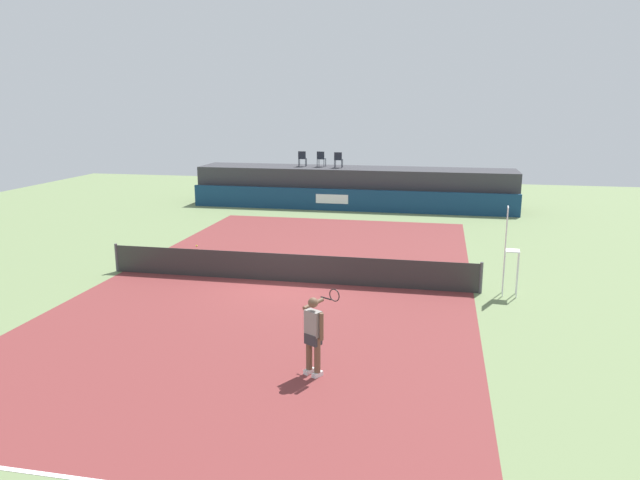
% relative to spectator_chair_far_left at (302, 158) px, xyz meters
% --- Properties ---
extents(ground_plane, '(48.00, 48.00, 0.00)m').
position_rel_spectator_chair_far_left_xyz_m(ground_plane, '(3.08, -12.33, -2.69)').
color(ground_plane, '#6B7F51').
extents(court_inner, '(12.00, 22.00, 0.00)m').
position_rel_spectator_chair_far_left_xyz_m(court_inner, '(3.08, -15.33, -2.69)').
color(court_inner, maroon).
rests_on(court_inner, ground).
extents(sponsor_wall, '(18.00, 0.22, 1.20)m').
position_rel_spectator_chair_far_left_xyz_m(sponsor_wall, '(3.07, -1.83, -2.09)').
color(sponsor_wall, navy).
rests_on(sponsor_wall, ground).
extents(spectator_platform, '(18.00, 2.80, 2.20)m').
position_rel_spectator_chair_far_left_xyz_m(spectator_platform, '(3.08, -0.03, -1.59)').
color(spectator_platform, '#38383D').
rests_on(spectator_platform, ground).
extents(spectator_chair_far_left, '(0.47, 0.47, 0.89)m').
position_rel_spectator_chair_far_left_xyz_m(spectator_chair_far_left, '(0.00, 0.00, 0.00)').
color(spectator_chair_far_left, '#1E232D').
rests_on(spectator_chair_far_left, spectator_platform).
extents(spectator_chair_left, '(0.47, 0.47, 0.89)m').
position_rel_spectator_chair_far_left_xyz_m(spectator_chair_left, '(1.10, 0.06, 0.00)').
color(spectator_chair_left, '#1E232D').
rests_on(spectator_chair_left, spectator_platform).
extents(spectator_chair_center, '(0.44, 0.44, 0.89)m').
position_rel_spectator_chair_far_left_xyz_m(spectator_chair_center, '(2.17, -0.27, 0.00)').
color(spectator_chair_center, '#1E232D').
rests_on(spectator_chair_center, spectator_platform).
extents(umpire_chair, '(0.47, 0.47, 2.76)m').
position_rel_spectator_chair_far_left_xyz_m(umpire_chair, '(10.03, -15.33, -1.11)').
color(umpire_chair, white).
rests_on(umpire_chair, ground).
extents(tennis_net, '(12.40, 0.02, 0.95)m').
position_rel_spectator_chair_far_left_xyz_m(tennis_net, '(3.08, -15.33, -2.22)').
color(tennis_net, '#2D2D2D').
rests_on(tennis_net, ground).
extents(net_post_near, '(0.10, 0.10, 1.00)m').
position_rel_spectator_chair_far_left_xyz_m(net_post_near, '(-3.12, -15.33, -2.19)').
color(net_post_near, '#4C4C51').
rests_on(net_post_near, ground).
extents(net_post_far, '(0.10, 0.10, 1.00)m').
position_rel_spectator_chair_far_left_xyz_m(net_post_far, '(9.28, -15.33, -2.19)').
color(net_post_far, '#4C4C51').
rests_on(net_post_far, ground).
extents(tennis_player, '(0.69, 1.26, 1.77)m').
position_rel_spectator_chair_far_left_xyz_m(tennis_player, '(5.38, -21.92, -1.73)').
color(tennis_player, white).
rests_on(tennis_player, court_inner).
extents(tennis_ball, '(0.07, 0.07, 0.07)m').
position_rel_spectator_chair_far_left_xyz_m(tennis_ball, '(-1.87, -11.30, -2.66)').
color(tennis_ball, '#D8EA33').
rests_on(tennis_ball, court_inner).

